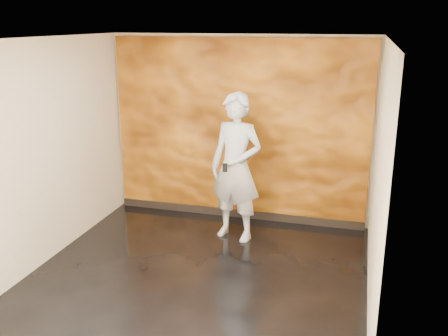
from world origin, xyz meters
The scene contains 5 objects.
room centered at (0.00, 0.00, 1.40)m, with size 4.02×4.02×2.81m.
feature_wall centered at (0.00, 1.96, 1.38)m, with size 3.90×0.06×2.75m, color orange.
baseboard centered at (0.00, 1.92, 0.06)m, with size 3.90×0.04×0.12m, color black.
man centered at (0.16, 1.19, 1.04)m, with size 0.75×0.50×2.07m, color #A4A7B3.
phone centered at (0.08, 0.91, 1.11)m, with size 0.07×0.01×0.12m, color black.
Camera 1 is at (1.79, -5.20, 2.99)m, focal length 40.00 mm.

